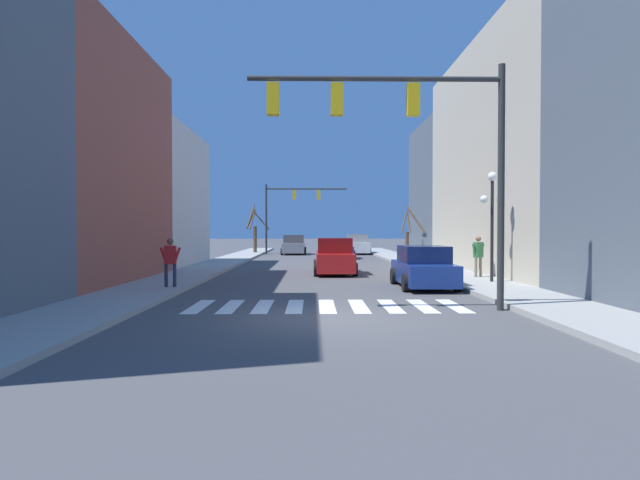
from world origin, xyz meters
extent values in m
plane|color=#4C4C4F|center=(0.00, 0.00, 0.00)|extent=(240.00, 240.00, 0.00)
cube|color=#9E9E99|center=(-6.17, 0.00, 0.07)|extent=(2.61, 90.00, 0.15)
cube|color=#9E9E99|center=(6.17, 0.00, 0.07)|extent=(2.61, 90.00, 0.15)
cube|color=#934C3D|center=(-10.48, 8.09, 4.87)|extent=(6.00, 10.20, 9.74)
cube|color=beige|center=(-10.48, 17.73, 4.00)|extent=(6.00, 9.09, 8.01)
cube|color=#BCB299|center=(10.48, 12.85, 5.75)|extent=(6.00, 15.47, 11.51)
cube|color=#515B66|center=(10.48, 24.61, 4.95)|extent=(6.00, 8.06, 9.90)
cube|color=white|center=(-3.60, 1.96, 0.00)|extent=(0.45, 2.60, 0.01)
cube|color=white|center=(-2.70, 1.96, 0.00)|extent=(0.45, 2.60, 0.01)
cube|color=white|center=(-1.80, 1.96, 0.00)|extent=(0.45, 2.60, 0.01)
cube|color=white|center=(-0.90, 1.96, 0.00)|extent=(0.45, 2.60, 0.01)
cube|color=white|center=(0.00, 1.96, 0.00)|extent=(0.45, 2.60, 0.01)
cube|color=white|center=(0.90, 1.96, 0.00)|extent=(0.45, 2.60, 0.01)
cube|color=white|center=(1.80, 1.96, 0.00)|extent=(0.45, 2.60, 0.01)
cube|color=white|center=(2.70, 1.96, 0.00)|extent=(0.45, 2.60, 0.01)
cube|color=white|center=(3.60, 1.96, 0.00)|extent=(0.45, 2.60, 0.01)
cylinder|color=#2D2D2D|center=(4.62, 1.16, 3.27)|extent=(0.18, 0.18, 6.55)
cylinder|color=#2D2D2D|center=(1.25, 1.16, 6.15)|extent=(6.74, 0.14, 0.14)
cube|color=yellow|center=(2.26, 1.16, 5.60)|extent=(0.32, 0.28, 0.84)
cube|color=yellow|center=(0.24, 1.16, 5.60)|extent=(0.32, 0.28, 0.84)
cube|color=yellow|center=(-1.45, 1.16, 5.60)|extent=(0.32, 0.28, 0.84)
cylinder|color=#2D2D2D|center=(-4.62, 33.30, 3.17)|extent=(0.18, 0.18, 6.33)
cylinder|color=#2D2D2D|center=(-0.96, 33.30, 5.93)|extent=(7.32, 0.14, 0.14)
cube|color=yellow|center=(-2.06, 33.30, 5.38)|extent=(0.32, 0.28, 0.84)
cube|color=yellow|center=(0.14, 33.30, 5.38)|extent=(0.32, 0.28, 0.84)
cylinder|color=black|center=(6.59, 7.25, 2.10)|extent=(0.12, 0.12, 3.91)
sphere|color=white|center=(6.59, 7.25, 4.24)|extent=(0.36, 0.36, 0.36)
sphere|color=white|center=(6.27, 7.25, 3.35)|extent=(0.31, 0.31, 0.31)
sphere|color=white|center=(6.91, 7.25, 3.35)|extent=(0.31, 0.31, 0.31)
cube|color=navy|center=(1.72, 26.34, 0.55)|extent=(1.84, 4.11, 0.75)
cube|color=#0E1C46|center=(1.72, 26.34, 1.23)|extent=(1.69, 2.14, 0.61)
cylinder|color=black|center=(0.78, 27.62, 0.32)|extent=(0.22, 0.64, 0.64)
cylinder|color=black|center=(2.66, 27.62, 0.32)|extent=(0.22, 0.64, 0.64)
cylinder|color=black|center=(0.78, 25.07, 0.32)|extent=(0.22, 0.64, 0.64)
cylinder|color=black|center=(2.66, 25.07, 0.32)|extent=(0.22, 0.64, 0.64)
cube|color=white|center=(3.68, 33.37, 0.63)|extent=(1.89, 4.81, 0.90)
cube|color=gray|center=(3.68, 33.37, 1.44)|extent=(1.73, 2.50, 0.74)
cylinder|color=black|center=(2.72, 34.86, 0.32)|extent=(0.22, 0.64, 0.64)
cylinder|color=black|center=(4.64, 34.86, 0.32)|extent=(0.22, 0.64, 0.64)
cylinder|color=black|center=(2.72, 31.88, 0.32)|extent=(0.22, 0.64, 0.64)
cylinder|color=black|center=(4.64, 31.88, 0.32)|extent=(0.22, 0.64, 0.64)
cube|color=gray|center=(-2.09, 32.78, 0.61)|extent=(1.93, 4.28, 0.87)
cube|color=#464648|center=(-2.09, 32.78, 1.40)|extent=(1.78, 2.23, 0.71)
cylinder|color=black|center=(-1.11, 31.45, 0.32)|extent=(0.22, 0.64, 0.64)
cylinder|color=black|center=(-3.08, 31.45, 0.32)|extent=(0.22, 0.64, 0.64)
cylinder|color=black|center=(-1.11, 34.11, 0.32)|extent=(0.22, 0.64, 0.64)
cylinder|color=black|center=(-3.08, 34.11, 0.32)|extent=(0.22, 0.64, 0.64)
cube|color=red|center=(0.67, 12.48, 0.62)|extent=(1.78, 4.47, 0.88)
cube|color=maroon|center=(0.67, 12.48, 1.42)|extent=(1.63, 2.32, 0.72)
cylinder|color=black|center=(-0.24, 13.87, 0.32)|extent=(0.22, 0.64, 0.64)
cylinder|color=black|center=(1.58, 13.87, 0.32)|extent=(0.22, 0.64, 0.64)
cylinder|color=black|center=(-0.24, 11.09, 0.32)|extent=(0.22, 0.64, 0.64)
cylinder|color=black|center=(1.58, 11.09, 0.32)|extent=(0.22, 0.64, 0.64)
cube|color=navy|center=(3.74, 6.49, 0.56)|extent=(1.76, 4.14, 0.76)
cube|color=#0E1C46|center=(3.74, 6.49, 1.25)|extent=(1.62, 2.15, 0.62)
cylinder|color=black|center=(2.84, 7.78, 0.32)|extent=(0.22, 0.64, 0.64)
cylinder|color=black|center=(4.64, 7.78, 0.32)|extent=(0.22, 0.64, 0.64)
cylinder|color=black|center=(2.84, 5.21, 0.32)|extent=(0.22, 0.64, 0.64)
cylinder|color=black|center=(4.64, 5.21, 0.32)|extent=(0.22, 0.64, 0.64)
cylinder|color=#282D47|center=(-5.58, 5.58, 0.56)|extent=(0.12, 0.12, 0.81)
cylinder|color=#282D47|center=(-5.28, 5.60, 0.56)|extent=(0.12, 0.12, 0.81)
cube|color=red|center=(-5.43, 5.59, 1.28)|extent=(0.41, 0.26, 0.64)
sphere|color=brown|center=(-5.43, 5.59, 1.75)|extent=(0.23, 0.23, 0.23)
cylinder|color=red|center=(-5.66, 5.57, 1.24)|extent=(0.28, 0.11, 0.62)
cylinder|color=red|center=(-5.20, 5.61, 1.24)|extent=(0.28, 0.11, 0.62)
cylinder|color=#7A705B|center=(6.83, 9.28, 0.57)|extent=(0.12, 0.12, 0.83)
cylinder|color=#7A705B|center=(6.58, 9.12, 0.57)|extent=(0.12, 0.12, 0.83)
cube|color=#337542|center=(6.71, 9.20, 1.31)|extent=(0.47, 0.41, 0.65)
sphere|color=#8C664C|center=(6.71, 9.20, 1.79)|extent=(0.23, 0.23, 0.23)
cylinder|color=#337542|center=(6.90, 9.32, 1.26)|extent=(0.29, 0.23, 0.63)
cylinder|color=#337542|center=(6.51, 9.07, 1.26)|extent=(0.29, 0.23, 0.63)
cylinder|color=brown|center=(6.29, 23.17, 1.10)|extent=(0.28, 0.28, 1.90)
cylinder|color=brown|center=(5.98, 22.67, 2.69)|extent=(0.65, 1.11, 1.63)
cylinder|color=brown|center=(6.84, 22.72, 2.90)|extent=(1.19, 1.09, 1.88)
cylinder|color=brown|center=(6.33, 22.78, 2.73)|extent=(0.22, 0.90, 1.47)
cylinder|color=brown|center=(-5.67, 33.62, 1.34)|extent=(0.32, 0.32, 2.38)
cylinder|color=brown|center=(-6.05, 33.53, 3.20)|extent=(0.91, 0.36, 1.86)
cylinder|color=brown|center=(-5.02, 33.61, 2.98)|extent=(1.40, 0.16, 1.61)
cylinder|color=brown|center=(-5.94, 32.65, 3.44)|extent=(0.57, 2.06, 2.22)
cylinder|color=brown|center=(-5.84, 32.89, 3.02)|extent=(0.41, 1.58, 1.66)
camera|label=1|loc=(-0.40, -12.06, 2.13)|focal=28.00mm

